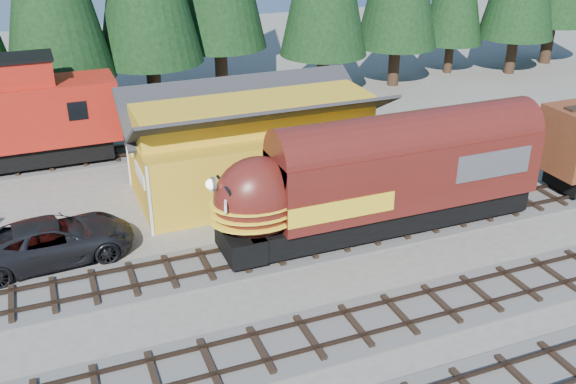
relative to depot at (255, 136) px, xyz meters
name	(u,v)px	position (x,y,z in m)	size (l,w,h in m)	color
ground	(346,295)	(0.00, -10.50, -2.96)	(120.00, 120.00, 0.00)	#6B665B
track_siding	(492,208)	(10.00, -6.50, -2.90)	(68.00, 3.20, 0.33)	#4C4947
track_spur	(47,164)	(-10.00, 7.50, -2.90)	(32.00, 3.20, 0.33)	#4C4947
depot	(255,136)	(0.00, 0.00, 0.00)	(12.80, 7.00, 5.30)	#C48C1B
locomotive	(374,184)	(3.27, -6.50, -0.50)	(15.44, 3.07, 4.20)	black
caboose	(14,120)	(-11.32, 7.50, -0.11)	(11.19, 3.24, 5.82)	black
pickup_truck_a	(54,240)	(-10.20, -3.55, -2.05)	(3.04, 6.60, 1.83)	black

